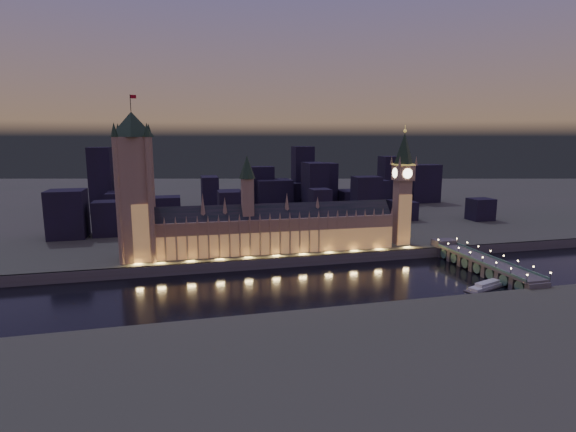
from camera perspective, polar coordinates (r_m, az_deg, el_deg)
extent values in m
plane|color=black|center=(314.02, 1.51, -8.60)|extent=(2000.00, 2000.00, 0.00)
cube|color=#424934|center=(816.53, -8.11, 3.17)|extent=(2000.00, 960.00, 8.00)
cube|color=#504642|center=(350.76, -0.25, -5.90)|extent=(2000.00, 2.50, 8.00)
cube|color=#9C6F57|center=(364.92, -1.98, -2.36)|extent=(200.31, 23.35, 28.00)
cube|color=#BD814A|center=(356.27, -1.64, -3.49)|extent=(200.00, 0.50, 18.00)
cube|color=black|center=(361.65, -1.99, 0.27)|extent=(200.24, 19.62, 16.26)
cube|color=#9C6F57|center=(356.20, -5.16, 2.20)|extent=(9.00, 9.00, 32.00)
cone|color=#213420|center=(353.67, -5.22, 6.22)|extent=(13.00, 13.00, 18.00)
cube|color=#9C6F57|center=(348.49, -17.95, -3.45)|extent=(1.20, 1.20, 28.00)
cone|color=#9C6F57|center=(345.65, -18.10, -0.68)|extent=(2.00, 2.00, 6.00)
cube|color=#9C6F57|center=(347.94, -16.64, -3.40)|extent=(1.20, 1.20, 28.00)
cone|color=#9C6F57|center=(345.10, -16.77, -0.63)|extent=(2.00, 2.00, 6.00)
cube|color=#9C6F57|center=(347.58, -15.32, -3.35)|extent=(1.20, 1.20, 28.00)
cone|color=#9C6F57|center=(344.73, -15.45, -0.58)|extent=(2.00, 2.00, 6.00)
cube|color=#9C6F57|center=(347.40, -14.00, -3.30)|extent=(1.20, 1.20, 28.00)
cone|color=#9C6F57|center=(344.55, -14.12, -0.52)|extent=(2.00, 2.00, 6.00)
cube|color=#9C6F57|center=(347.40, -12.68, -3.24)|extent=(1.20, 1.20, 28.00)
cone|color=#9C6F57|center=(344.56, -12.79, -0.47)|extent=(2.00, 2.00, 6.00)
cube|color=#9C6F57|center=(347.59, -11.36, -3.18)|extent=(1.20, 1.20, 28.00)
cone|color=#9C6F57|center=(344.75, -11.46, -0.41)|extent=(2.00, 2.00, 6.00)
cube|color=#9C6F57|center=(347.96, -10.04, -3.13)|extent=(1.20, 1.20, 28.00)
cone|color=#9C6F57|center=(345.12, -10.14, -0.36)|extent=(2.00, 2.00, 6.00)
cube|color=#9C6F57|center=(348.52, -8.73, -3.07)|extent=(1.20, 1.20, 28.00)
cone|color=#9C6F57|center=(345.68, -8.81, -0.30)|extent=(2.00, 2.00, 6.00)
cube|color=#9C6F57|center=(349.26, -7.42, -3.01)|extent=(1.20, 1.20, 28.00)
cone|color=#9C6F57|center=(346.42, -7.50, -0.24)|extent=(2.00, 2.00, 6.00)
cube|color=#9C6F57|center=(350.17, -6.12, -2.94)|extent=(1.20, 1.20, 28.00)
cone|color=#9C6F57|center=(347.35, -6.18, -0.19)|extent=(2.00, 2.00, 6.00)
cube|color=#9C6F57|center=(351.27, -4.82, -2.88)|extent=(1.20, 1.20, 28.00)
cone|color=#9C6F57|center=(348.46, -4.88, -0.13)|extent=(2.00, 2.00, 6.00)
cube|color=#9C6F57|center=(352.55, -3.54, -2.82)|extent=(1.20, 1.20, 28.00)
cone|color=#9C6F57|center=(349.75, -3.59, -0.08)|extent=(2.00, 2.00, 6.00)
cube|color=#9C6F57|center=(354.00, -2.26, -2.75)|extent=(1.20, 1.20, 28.00)
cone|color=#9C6F57|center=(351.21, -2.30, -0.03)|extent=(2.00, 2.00, 6.00)
cube|color=#9C6F57|center=(355.63, -1.00, -2.69)|extent=(1.20, 1.20, 28.00)
cone|color=#9C6F57|center=(352.85, -1.03, 0.03)|extent=(2.00, 2.00, 6.00)
cube|color=#9C6F57|center=(357.43, 0.25, -2.62)|extent=(1.20, 1.20, 28.00)
cone|color=#9C6F57|center=(354.66, 0.23, 0.08)|extent=(2.00, 2.00, 6.00)
cube|color=#9C6F57|center=(359.40, 1.49, -2.55)|extent=(1.20, 1.20, 28.00)
cone|color=#9C6F57|center=(356.65, 1.48, 0.13)|extent=(2.00, 2.00, 6.00)
cube|color=#9C6F57|center=(361.53, 2.72, -2.48)|extent=(1.20, 1.20, 28.00)
cone|color=#9C6F57|center=(358.80, 2.71, 0.19)|extent=(2.00, 2.00, 6.00)
cube|color=#9C6F57|center=(363.83, 3.93, -2.42)|extent=(1.20, 1.20, 28.00)
cone|color=#9C6F57|center=(361.11, 3.93, 0.24)|extent=(2.00, 2.00, 6.00)
cube|color=#9C6F57|center=(366.29, 5.12, -2.35)|extent=(1.20, 1.20, 28.00)
cone|color=#9C6F57|center=(363.59, 5.13, 0.29)|extent=(2.00, 2.00, 6.00)
cube|color=#9C6F57|center=(368.90, 6.30, -2.28)|extent=(1.20, 1.20, 28.00)
cone|color=#9C6F57|center=(366.22, 6.32, 0.34)|extent=(2.00, 2.00, 6.00)
cube|color=#9C6F57|center=(371.67, 7.46, -2.21)|extent=(1.20, 1.20, 28.00)
cone|color=#9C6F57|center=(369.01, 7.49, 0.39)|extent=(2.00, 2.00, 6.00)
cube|color=#9C6F57|center=(374.59, 8.60, -2.14)|extent=(1.20, 1.20, 28.00)
cone|color=#9C6F57|center=(371.95, 8.64, 0.43)|extent=(2.00, 2.00, 6.00)
cube|color=#9C6F57|center=(377.66, 9.73, -2.08)|extent=(1.20, 1.20, 28.00)
cone|color=#9C6F57|center=(375.04, 9.77, 0.48)|extent=(2.00, 2.00, 6.00)
cube|color=#9C6F57|center=(380.87, 10.83, -2.01)|extent=(1.20, 1.20, 28.00)
cone|color=#9C6F57|center=(378.27, 10.88, 0.53)|extent=(2.00, 2.00, 6.00)
cube|color=#9C6F57|center=(384.22, 11.92, -1.94)|extent=(1.20, 1.20, 28.00)
cone|color=#9C6F57|center=(381.65, 11.97, 0.57)|extent=(2.00, 2.00, 6.00)
cube|color=#9C6F57|center=(387.70, 12.99, -1.88)|extent=(1.20, 1.20, 28.00)
cone|color=#9C6F57|center=(385.16, 13.05, 0.62)|extent=(2.00, 2.00, 6.00)
cone|color=#9C6F57|center=(353.20, -10.78, 1.51)|extent=(4.40, 4.40, 18.00)
cone|color=#9C6F57|center=(354.73, -8.02, 1.29)|extent=(4.40, 4.40, 14.00)
cone|color=#9C6F57|center=(362.83, -0.15, 1.75)|extent=(4.40, 4.40, 16.00)
cone|color=#9C6F57|center=(370.01, 3.77, 1.58)|extent=(4.40, 4.40, 12.00)
cube|color=#9C6F57|center=(353.49, -18.72, 1.99)|extent=(24.55, 24.55, 92.18)
cube|color=#BD814A|center=(346.51, -18.65, -2.21)|extent=(22.00, 0.50, 44.00)
cone|color=#213420|center=(350.56, -19.23, 10.94)|extent=(31.68, 31.68, 18.00)
cylinder|color=black|center=(351.25, -19.38, 13.38)|extent=(0.50, 0.50, 12.00)
cube|color=red|center=(351.39, -19.05, 14.14)|extent=(4.00, 0.15, 2.50)
cylinder|color=#9C6F57|center=(343.82, -20.70, 1.66)|extent=(4.40, 4.40, 92.18)
cone|color=#213420|center=(340.72, -21.24, 10.19)|extent=(5.20, 5.20, 10.00)
cylinder|color=#9C6F57|center=(365.47, -20.30, 2.15)|extent=(4.40, 4.40, 92.18)
cone|color=#213420|center=(362.56, -20.79, 10.17)|extent=(5.20, 5.20, 10.00)
cylinder|color=#9C6F57|center=(341.79, -17.04, 1.82)|extent=(4.40, 4.40, 92.18)
cone|color=#213420|center=(338.68, -17.49, 10.41)|extent=(5.20, 5.20, 10.00)
cylinder|color=#9C6F57|center=(363.57, -16.85, 2.30)|extent=(4.40, 4.40, 92.18)
cone|color=#213420|center=(360.64, -17.27, 10.37)|extent=(5.20, 5.20, 10.00)
cube|color=#9C6F57|center=(400.92, 14.21, 0.47)|extent=(12.54, 12.54, 55.57)
cube|color=#BD814A|center=(396.52, 14.59, -0.50)|extent=(12.00, 0.50, 44.00)
cube|color=#9C6F57|center=(396.85, 14.42, 5.34)|extent=(15.00, 15.00, 12.86)
cube|color=#F2C64C|center=(396.37, 14.47, 6.35)|extent=(15.75, 15.75, 1.20)
cone|color=#213420|center=(395.81, 14.55, 8.32)|extent=(18.00, 18.00, 26.00)
sphere|color=#F2C64C|center=(395.71, 14.65, 10.42)|extent=(2.80, 2.80, 2.80)
cylinder|color=#F2C64C|center=(395.75, 14.66, 10.78)|extent=(0.40, 0.40, 5.00)
cylinder|color=#FFF2BF|center=(390.05, 14.96, 5.24)|extent=(8.40, 0.50, 8.40)
cylinder|color=#FFF2BF|center=(403.68, 13.90, 5.44)|extent=(8.40, 0.50, 8.40)
cylinder|color=#FFF2BF|center=(393.27, 13.42, 5.34)|extent=(0.50, 8.40, 8.40)
cylinder|color=#FFF2BF|center=(400.55, 15.40, 5.34)|extent=(0.50, 8.40, 8.40)
cone|color=#9C6F57|center=(386.06, 14.02, 6.79)|extent=(2.60, 2.60, 8.00)
cone|color=#9C6F57|center=(399.40, 13.02, 6.93)|extent=(2.60, 2.60, 8.00)
cone|color=#9C6F57|center=(393.24, 15.97, 6.75)|extent=(2.60, 2.60, 8.00)
cone|color=#9C6F57|center=(406.34, 14.93, 6.90)|extent=(2.60, 2.60, 8.00)
cube|color=#504642|center=(364.45, 23.86, -5.27)|extent=(18.37, 100.00, 1.60)
cube|color=#436C58|center=(358.90, 22.76, -5.19)|extent=(0.80, 100.00, 1.60)
cube|color=#436C58|center=(369.45, 24.97, -4.93)|extent=(0.80, 100.00, 1.60)
cube|color=#504642|center=(408.00, 19.18, -3.50)|extent=(18.37, 12.00, 9.50)
cube|color=#504642|center=(329.53, 29.11, -8.21)|extent=(16.53, 4.00, 9.50)
cylinder|color=black|center=(321.38, 28.08, -7.00)|extent=(0.30, 0.30, 4.40)
sphere|color=#FFD88C|center=(320.76, 28.11, -6.61)|extent=(1.00, 1.00, 1.00)
cylinder|color=black|center=(333.13, 30.35, -6.63)|extent=(0.30, 0.30, 4.40)
sphere|color=#FFD88C|center=(332.53, 30.39, -6.25)|extent=(1.00, 1.00, 1.00)
cube|color=#504642|center=(339.53, 27.48, -7.55)|extent=(16.53, 4.00, 9.50)
cylinder|color=black|center=(331.63, 26.44, -6.36)|extent=(0.30, 0.30, 4.40)
sphere|color=#FFD88C|center=(331.03, 26.47, -5.98)|extent=(1.00, 1.00, 1.00)
cylinder|color=black|center=(343.02, 28.70, -6.03)|extent=(0.30, 0.30, 4.40)
sphere|color=#FFD88C|center=(342.44, 28.73, -5.66)|extent=(1.00, 1.00, 1.00)
cube|color=#504642|center=(349.82, 25.94, -6.93)|extent=(16.53, 4.00, 9.50)
cylinder|color=black|center=(342.17, 24.91, -5.76)|extent=(0.30, 0.30, 4.40)
sphere|color=#FFD88C|center=(341.58, 24.93, -5.39)|extent=(1.00, 1.00, 1.00)
cylinder|color=black|center=(353.22, 27.15, -5.46)|extent=(0.30, 0.30, 4.40)
sphere|color=#FFD88C|center=(352.65, 27.18, -5.10)|extent=(1.00, 1.00, 1.00)
cube|color=#504642|center=(360.39, 24.50, -6.34)|extent=(16.53, 4.00, 9.50)
cylinder|color=black|center=(352.96, 23.47, -5.19)|extent=(0.30, 0.30, 4.40)
sphere|color=#FFD88C|center=(352.40, 23.49, -4.83)|extent=(1.00, 1.00, 1.00)
cylinder|color=black|center=(363.69, 25.69, -4.92)|extent=(0.30, 0.30, 4.40)
sphere|color=#FFD88C|center=(363.14, 25.71, -4.57)|extent=(1.00, 1.00, 1.00)
cube|color=#504642|center=(371.21, 23.14, -5.77)|extent=(16.53, 4.00, 9.50)
cylinder|color=black|center=(364.00, 22.12, -4.65)|extent=(0.30, 0.30, 4.40)
sphere|color=#FFD88C|center=(363.46, 22.14, -4.30)|extent=(1.00, 1.00, 1.00)
cylinder|color=black|center=(374.41, 24.31, -4.41)|extent=(0.30, 0.30, 4.40)
sphere|color=#FFD88C|center=(373.88, 24.33, -4.06)|extent=(1.00, 1.00, 1.00)
cube|color=#504642|center=(382.26, 21.86, -5.24)|extent=(16.53, 4.00, 9.50)
cylinder|color=black|center=(375.26, 20.85, -4.14)|extent=(0.30, 0.30, 4.40)
sphere|color=#FFD88C|center=(374.73, 20.87, -3.80)|extent=(1.00, 1.00, 1.00)
cylinder|color=black|center=(385.36, 23.01, -3.92)|extent=(0.30, 0.30, 4.40)
sphere|color=#FFD88C|center=(384.85, 23.03, -3.59)|extent=(1.00, 1.00, 1.00)
cube|color=#504642|center=(393.51, 20.66, -4.74)|extent=(16.53, 4.00, 9.50)
cylinder|color=black|center=(386.72, 19.66, -3.65)|extent=(0.30, 0.30, 4.40)
sphere|color=#FFD88C|center=(386.21, 19.68, -3.32)|extent=(1.00, 1.00, 1.00)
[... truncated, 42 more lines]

